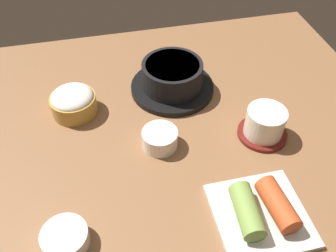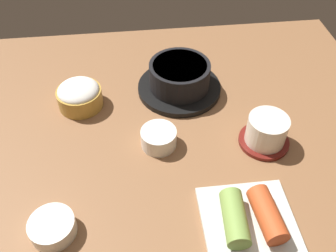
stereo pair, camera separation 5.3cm
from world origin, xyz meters
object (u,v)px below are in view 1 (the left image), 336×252
object	(u,v)px
tea_cup_with_saucer	(265,124)
banchan_cup_center	(158,139)
kimchi_plate	(261,211)
side_bowl_near	(65,238)
rice_bowl	(73,102)
stone_pot	(172,78)

from	to	relation	value
tea_cup_with_saucer	banchan_cup_center	xyz separation A→B (cm)	(-20.69, 1.89, -1.16)
kimchi_plate	side_bowl_near	world-z (taller)	kimchi_plate
banchan_cup_center	tea_cup_with_saucer	bearing A→B (deg)	-5.21
kimchi_plate	side_bowl_near	xyz separation A→B (cm)	(-30.87, 2.45, -0.18)
rice_bowl	banchan_cup_center	bearing A→B (deg)	-41.23
banchan_cup_center	kimchi_plate	size ratio (longest dim) A/B	0.46
rice_bowl	kimchi_plate	xyz separation A→B (cm)	(28.05, -32.16, -1.11)
stone_pot	banchan_cup_center	xyz separation A→B (cm)	(-6.56, -15.70, -1.33)
side_bowl_near	stone_pot	bearing A→B (deg)	52.81
stone_pot	banchan_cup_center	distance (cm)	17.07
stone_pot	tea_cup_with_saucer	distance (cm)	22.57
stone_pot	rice_bowl	distance (cm)	21.76
tea_cup_with_saucer	banchan_cup_center	distance (cm)	20.81
side_bowl_near	tea_cup_with_saucer	bearing A→B (deg)	20.76
rice_bowl	kimchi_plate	distance (cm)	42.69
tea_cup_with_saucer	kimchi_plate	xyz separation A→B (cm)	(-7.71, -17.08, -1.35)
kimchi_plate	banchan_cup_center	bearing A→B (deg)	124.40
banchan_cup_center	side_bowl_near	world-z (taller)	banchan_cup_center
rice_bowl	kimchi_plate	size ratio (longest dim) A/B	0.64
banchan_cup_center	stone_pot	bearing A→B (deg)	67.34
stone_pot	kimchi_plate	world-z (taller)	stone_pot
stone_pot	banchan_cup_center	bearing A→B (deg)	-112.66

